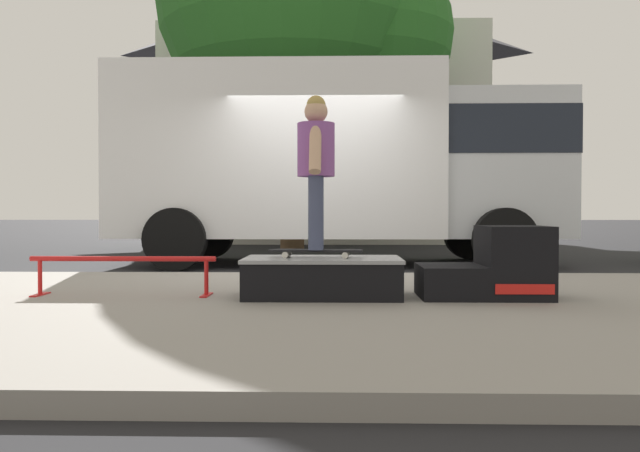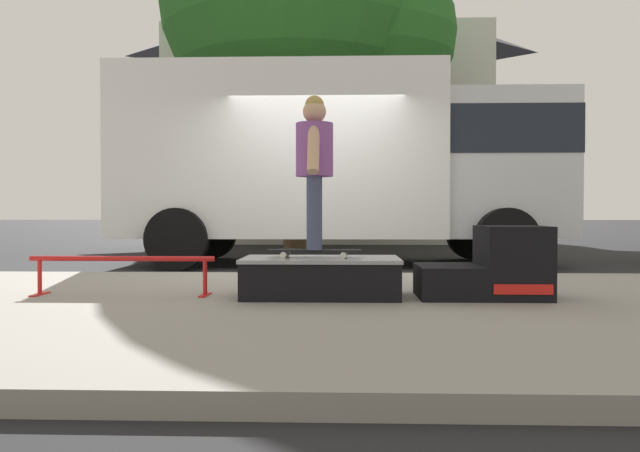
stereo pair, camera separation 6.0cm
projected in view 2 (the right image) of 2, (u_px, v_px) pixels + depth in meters
ground_plane at (313, 278)px, 7.98m from camera, size 140.00×140.00×0.00m
sidewalk_slab at (296, 310)px, 4.98m from camera, size 50.00×5.00×0.12m
skate_box at (321, 276)px, 5.30m from camera, size 1.31×0.73×0.33m
kicker_ramp at (493, 268)px, 5.25m from camera, size 1.05×0.66×0.60m
grind_rail at (122, 265)px, 5.40m from camera, size 1.59×0.28×0.34m
skateboard at (314, 251)px, 5.31m from camera, size 0.79×0.26×0.07m
skater_kid at (314, 159)px, 5.29m from camera, size 0.31×0.66×1.29m
box_truck at (342, 159)px, 10.13m from camera, size 6.91×2.63×3.05m
street_tree_main at (311, 10)px, 14.63m from camera, size 6.82×6.20×8.81m
house_behind at (329, 108)px, 20.51m from camera, size 9.54×8.23×8.40m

